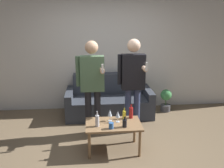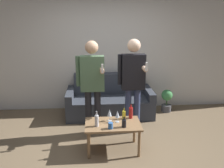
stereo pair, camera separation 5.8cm
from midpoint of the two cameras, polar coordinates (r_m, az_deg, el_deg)
ground_plane at (r=4.02m, az=-0.34°, el=-15.70°), size 16.00×16.00×0.00m
wall_back at (r=5.53m, az=-2.18°, el=8.00°), size 8.00×0.06×2.70m
couch at (r=5.36m, az=-1.01°, el=-3.85°), size 1.79×0.85×0.84m
coffee_table at (r=3.94m, az=-0.10°, el=-9.77°), size 0.86×0.55×0.46m
bottle_orange at (r=3.79m, az=-3.84°, el=-8.31°), size 0.06×0.06×0.24m
bottle_green at (r=3.77m, az=2.46°, el=-8.89°), size 0.07×0.07×0.16m
bottle_dark at (r=4.06m, az=2.41°, el=-6.97°), size 0.06×0.06×0.18m
bottle_yellow at (r=4.08m, az=3.97°, el=-6.48°), size 0.06×0.06×0.25m
wine_glass_near at (r=3.91m, az=0.91°, el=-6.96°), size 0.07×0.07×0.19m
wine_glass_far at (r=3.95m, az=-0.90°, el=-6.67°), size 0.07×0.07×0.19m
cup_on_table at (r=3.73m, az=-0.64°, el=-9.49°), size 0.07×0.07×0.09m
person_standing_left at (r=4.29m, az=-4.98°, el=0.81°), size 0.48×0.43×1.67m
person_standing_right at (r=4.35m, az=4.40°, el=1.27°), size 0.47×0.43×1.69m
potted_plant at (r=5.64m, az=11.92°, el=-3.41°), size 0.24×0.24×0.50m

